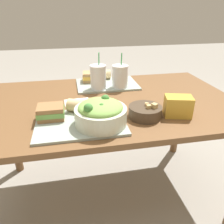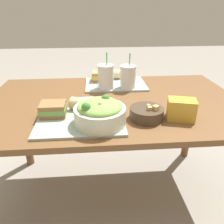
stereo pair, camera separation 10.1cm
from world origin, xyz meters
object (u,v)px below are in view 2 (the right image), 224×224
(drink_cup_red, at_px, (128,77))
(baguette_far, at_px, (113,74))
(baguette_near, at_px, (83,105))
(salad_bowl, at_px, (100,112))
(sandwich_near, at_px, (53,109))
(sandwich_far, at_px, (100,76))
(napkin_folded, at_px, (82,101))
(soup_bowl, at_px, (147,113))
(chip_bag, at_px, (181,109))
(drink_cup_dark, at_px, (106,77))

(drink_cup_red, bearing_deg, baguette_far, 111.46)
(baguette_near, bearing_deg, salad_bowl, -123.69)
(sandwich_near, xyz_separation_m, drink_cup_red, (0.42, 0.36, 0.04))
(baguette_near, height_order, drink_cup_red, drink_cup_red)
(baguette_near, height_order, sandwich_far, same)
(baguette_near, height_order, baguette_far, same)
(salad_bowl, relative_size, baguette_near, 1.68)
(sandwich_near, bearing_deg, baguette_far, 58.75)
(baguette_far, xyz_separation_m, napkin_folded, (-0.21, -0.37, -0.04))
(soup_bowl, xyz_separation_m, sandwich_far, (-0.20, 0.58, 0.01))
(soup_bowl, relative_size, baguette_near, 1.17)
(soup_bowl, height_order, chip_bag, chip_bag)
(chip_bag, bearing_deg, baguette_far, 128.22)
(baguette_far, xyz_separation_m, chip_bag, (0.27, -0.63, 0.01))
(salad_bowl, relative_size, sandwich_near, 1.87)
(baguette_far, bearing_deg, drink_cup_red, -158.45)
(sandwich_far, bearing_deg, napkin_folded, -103.63)
(soup_bowl, height_order, drink_cup_dark, drink_cup_dark)
(sandwich_near, xyz_separation_m, napkin_folded, (0.13, 0.19, -0.04))
(sandwich_near, bearing_deg, soup_bowl, -6.55)
(sandwich_near, relative_size, baguette_far, 1.24)
(soup_bowl, height_order, baguette_near, soup_bowl)
(drink_cup_dark, bearing_deg, sandwich_far, 100.85)
(soup_bowl, distance_m, sandwich_near, 0.45)
(sandwich_far, relative_size, napkin_folded, 0.85)
(chip_bag, bearing_deg, drink_cup_dark, 142.73)
(sandwich_near, height_order, chip_bag, chip_bag)
(soup_bowl, bearing_deg, chip_bag, -5.27)
(sandwich_far, height_order, chip_bag, chip_bag)
(drink_cup_red, bearing_deg, chip_bag, -65.83)
(sandwich_far, distance_m, napkin_folded, 0.35)
(baguette_near, relative_size, napkin_folded, 0.95)
(salad_bowl, height_order, baguette_near, salad_bowl)
(drink_cup_red, xyz_separation_m, chip_bag, (0.19, -0.43, -0.03))
(baguette_near, bearing_deg, drink_cup_dark, 2.93)
(salad_bowl, xyz_separation_m, drink_cup_red, (0.19, 0.46, 0.01))
(sandwich_near, distance_m, napkin_folded, 0.24)
(soup_bowl, bearing_deg, napkin_folded, 142.48)
(baguette_near, distance_m, napkin_folded, 0.16)
(soup_bowl, bearing_deg, baguette_near, 163.06)
(sandwich_far, distance_m, baguette_far, 0.10)
(baguette_far, relative_size, napkin_folded, 0.69)
(drink_cup_red, distance_m, chip_bag, 0.47)
(salad_bowl, distance_m, baguette_far, 0.67)
(salad_bowl, bearing_deg, soup_bowl, 11.44)
(napkin_folded, bearing_deg, drink_cup_dark, 49.54)
(sandwich_far, height_order, drink_cup_red, drink_cup_red)
(sandwich_near, xyz_separation_m, baguette_far, (0.34, 0.56, 0.00))
(salad_bowl, bearing_deg, drink_cup_dark, 83.55)
(baguette_far, relative_size, drink_cup_red, 0.45)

